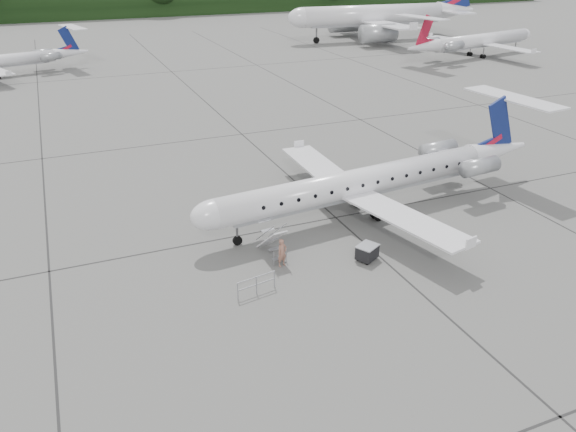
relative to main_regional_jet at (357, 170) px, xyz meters
name	(u,v)px	position (x,y,z in m)	size (l,w,h in m)	color
ground	(460,260)	(2.74, -7.62, -3.28)	(320.00, 320.00, 0.00)	slate
treeline	(126,1)	(2.74, 122.38, 0.72)	(260.00, 4.00, 8.00)	black
main_regional_jet	(357,170)	(0.00, 0.00, 0.00)	(25.57, 18.41, 6.56)	silver
airstair	(271,240)	(-7.11, -2.89, -2.25)	(0.85, 2.36, 2.05)	silver
passenger	(282,253)	(-6.98, -4.21, -2.44)	(0.61, 0.40, 1.68)	#966351
safety_railing	(256,285)	(-9.27, -6.31, -2.78)	(2.20, 0.08, 1.00)	#919398
baggage_cart	(367,252)	(-2.22, -5.48, -2.78)	(1.16, 0.94, 1.00)	black
bg_narrowbody	(373,5)	(40.06, 66.55, 3.11)	(35.60, 25.63, 12.78)	silver
bg_regional_right	(483,34)	(47.80, 44.82, 0.33)	(27.49, 19.79, 7.21)	silver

